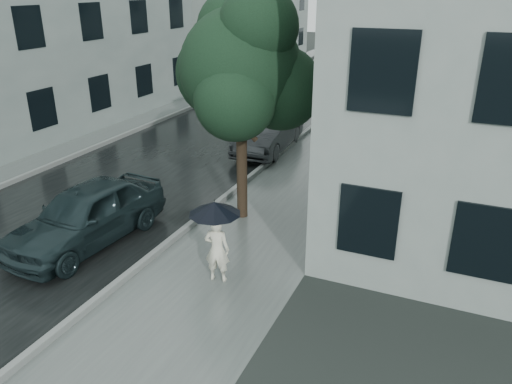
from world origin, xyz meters
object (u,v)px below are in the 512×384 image
at_px(car_near, 87,214).
at_px(street_tree, 243,67).
at_px(car_far, 269,132).
at_px(pedestrian, 217,250).
at_px(lamp_post, 326,72).

bearing_deg(car_near, street_tree, 51.47).
relative_size(car_near, car_far, 1.01).
distance_m(pedestrian, street_tree, 4.82).
bearing_deg(car_far, street_tree, -77.10).
distance_m(street_tree, lamp_post, 8.96).
xyz_separation_m(lamp_post, car_far, (-1.30, -3.06, -1.93)).
distance_m(pedestrian, car_near, 3.80).
relative_size(lamp_post, car_far, 1.05).
bearing_deg(car_far, car_near, -100.96).
bearing_deg(car_near, lamp_post, 82.61).
bearing_deg(street_tree, pedestrian, -74.93).
bearing_deg(car_far, lamp_post, 64.46).
xyz_separation_m(pedestrian, car_far, (-2.49, 9.10, -0.03)).
bearing_deg(pedestrian, street_tree, -85.96).
xyz_separation_m(street_tree, car_near, (-2.90, -3.06, -3.36)).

